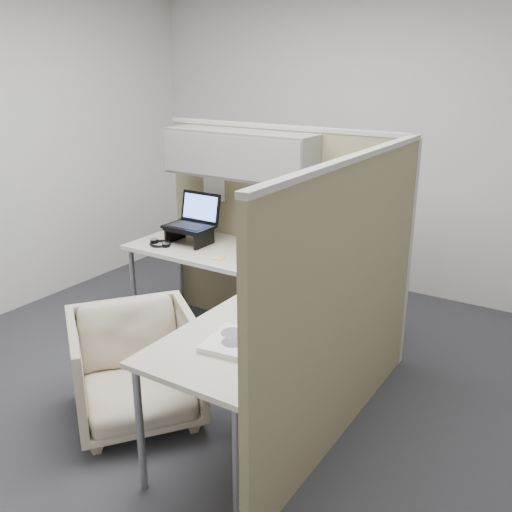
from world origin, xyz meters
The scene contains 18 objects.
ground centered at (0.00, 0.00, 0.00)m, with size 4.50×4.50×0.00m, color #2F2F33.
partition_back centered at (-0.22, 0.83, 1.10)m, with size 2.00×0.36×1.63m.
partition_right centered at (0.90, -0.07, 0.82)m, with size 0.07×2.03×1.63m.
desk centered at (0.12, 0.13, 0.69)m, with size 2.00×1.98×0.73m.
office_chair centered at (-0.20, -0.61, 0.37)m, with size 0.72×0.67×0.74m, color beige.
monitor_left centered at (0.14, 0.72, 1.00)m, with size 0.43×0.20×0.47m.
monitor_right centered at (0.63, 0.57, 1.00)m, with size 0.35×0.32×0.47m.
laptop_station centered at (-0.68, 0.55, 0.87)m, with size 0.36×0.31×0.38m.
keyboard centered at (0.24, 0.38, 0.74)m, with size 0.44×0.15×0.02m, color black.
mouse centered at (0.59, 0.34, 0.75)m, with size 0.09×0.06×0.03m, color black.
travel_mug centered at (0.35, 0.64, 0.81)m, with size 0.08×0.08×0.16m.
soda_can_green centered at (0.67, 0.32, 0.79)m, with size 0.07×0.07×0.12m, color silver.
soda_can_silver centered at (0.58, 0.44, 0.79)m, with size 0.07×0.07×0.12m, color black.
sticky_note_a centered at (-0.28, 0.35, 0.73)m, with size 0.08×0.08×0.01m, color yellow.
sticky_note_b centered at (0.01, 0.30, 0.73)m, with size 0.08×0.08×0.01m, color yellow.
headphones centered at (-0.85, 0.37, 0.74)m, with size 0.20×0.19×0.03m.
paper_stack centered at (0.55, -0.66, 0.75)m, with size 0.28×0.34×0.03m.
desk_clock centered at (0.57, -0.25, 0.78)m, with size 0.06×0.11×0.10m.
Camera 1 is at (2.02, -2.75, 2.07)m, focal length 40.00 mm.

